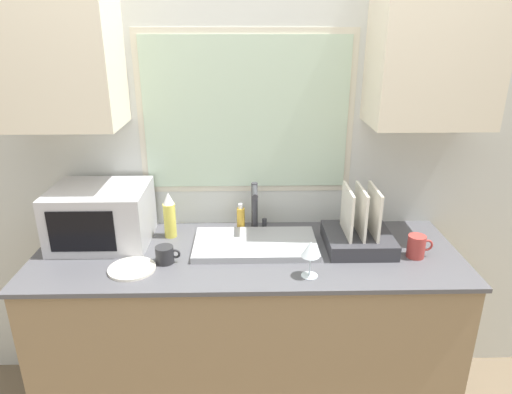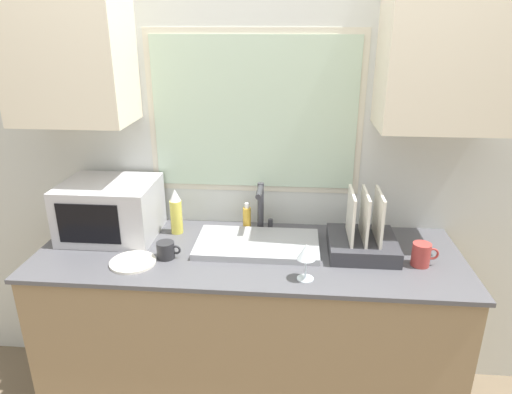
# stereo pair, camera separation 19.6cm
# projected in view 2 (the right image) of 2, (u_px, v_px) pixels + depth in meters

# --- Properties ---
(countertop) EXTENTS (1.94, 0.68, 0.91)m
(countertop) POSITION_uv_depth(u_px,v_px,m) (249.00, 332.00, 2.26)
(countertop) COLOR #8C7251
(countertop) RESTS_ON ground_plane
(wall_back) EXTENTS (6.00, 0.38, 2.60)m
(wall_back) POSITION_uv_depth(u_px,v_px,m) (254.00, 127.00, 2.20)
(wall_back) COLOR silver
(wall_back) RESTS_ON ground_plane
(sink_basin) EXTENTS (0.57, 0.32, 0.03)m
(sink_basin) POSITION_uv_depth(u_px,v_px,m) (257.00, 244.00, 2.13)
(sink_basin) COLOR #9EA0A5
(sink_basin) RESTS_ON countertop
(faucet) EXTENTS (0.08, 0.17, 0.25)m
(faucet) POSITION_uv_depth(u_px,v_px,m) (261.00, 204.00, 2.24)
(faucet) COLOR #333338
(faucet) RESTS_ON countertop
(microwave) EXTENTS (0.44, 0.36, 0.27)m
(microwave) POSITION_uv_depth(u_px,v_px,m) (110.00, 209.00, 2.21)
(microwave) COLOR #B2B2B7
(microwave) RESTS_ON countertop
(dish_rack) EXTENTS (0.30, 0.31, 0.29)m
(dish_rack) POSITION_uv_depth(u_px,v_px,m) (363.00, 239.00, 2.07)
(dish_rack) COLOR #333338
(dish_rack) RESTS_ON countertop
(spray_bottle) EXTENTS (0.06, 0.06, 0.23)m
(spray_bottle) POSITION_uv_depth(u_px,v_px,m) (176.00, 212.00, 2.24)
(spray_bottle) COLOR #D8CC4C
(spray_bottle) RESTS_ON countertop
(soap_bottle) EXTENTS (0.04, 0.04, 0.14)m
(soap_bottle) POSITION_uv_depth(u_px,v_px,m) (247.00, 218.00, 2.30)
(soap_bottle) COLOR gold
(soap_bottle) RESTS_ON countertop
(mug_near_sink) EXTENTS (0.11, 0.08, 0.08)m
(mug_near_sink) POSITION_uv_depth(u_px,v_px,m) (166.00, 250.00, 2.02)
(mug_near_sink) COLOR #262628
(mug_near_sink) RESTS_ON countertop
(wine_glass) EXTENTS (0.08, 0.08, 0.16)m
(wine_glass) POSITION_uv_depth(u_px,v_px,m) (306.00, 253.00, 1.83)
(wine_glass) COLOR silver
(wine_glass) RESTS_ON countertop
(mug_by_rack) EXTENTS (0.11, 0.08, 0.10)m
(mug_by_rack) POSITION_uv_depth(u_px,v_px,m) (422.00, 254.00, 1.96)
(mug_by_rack) COLOR #A53833
(mug_by_rack) RESTS_ON countertop
(small_plate) EXTENTS (0.20, 0.20, 0.01)m
(small_plate) POSITION_uv_depth(u_px,v_px,m) (133.00, 262.00, 1.99)
(small_plate) COLOR silver
(small_plate) RESTS_ON countertop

